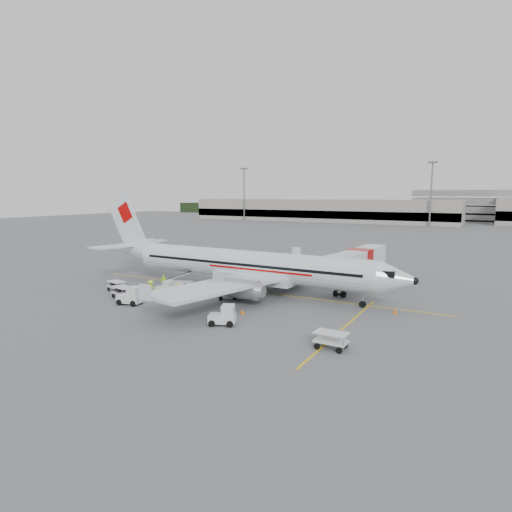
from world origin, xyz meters
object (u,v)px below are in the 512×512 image
object	(u,v)px
tug_fore	(222,315)
tug_aft	(130,295)
jet_bridge	(360,268)
belt_loader	(178,277)
tug_mid	(165,287)
aircraft	(248,245)

from	to	relation	value
tug_fore	tug_aft	world-z (taller)	tug_aft
jet_bridge	tug_fore	world-z (taller)	jet_bridge
belt_loader	tug_fore	bearing A→B (deg)	-53.53
belt_loader	tug_mid	world-z (taller)	belt_loader
aircraft	belt_loader	size ratio (longest dim) A/B	9.02
tug_fore	belt_loader	bearing A→B (deg)	119.34
tug_fore	tug_aft	distance (m)	12.02
aircraft	tug_mid	distance (m)	10.38
tug_mid	tug_aft	size ratio (longest dim) A/B	0.83
tug_fore	tug_mid	distance (m)	13.59
tug_mid	tug_aft	distance (m)	5.30
jet_bridge	belt_loader	bearing A→B (deg)	-147.72
aircraft	jet_bridge	xyz separation A→B (m)	(10.16, 9.18, -3.10)
aircraft	jet_bridge	bearing A→B (deg)	43.64
aircraft	jet_bridge	world-z (taller)	aircraft
belt_loader	tug_fore	size ratio (longest dim) A/B	1.90
jet_bridge	tug_aft	distance (m)	26.66
belt_loader	tug_aft	world-z (taller)	belt_loader
tug_fore	tug_aft	xyz separation A→B (m)	(-11.96, 1.25, 0.05)
aircraft	belt_loader	distance (m)	10.04
aircraft	belt_loader	bearing A→B (deg)	-169.88
aircraft	belt_loader	world-z (taller)	aircraft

